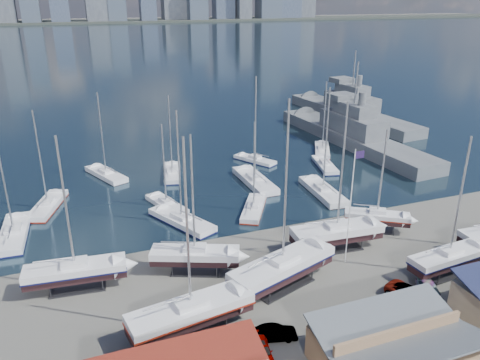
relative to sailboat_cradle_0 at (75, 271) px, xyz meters
name	(u,v)px	position (x,y,z in m)	size (l,w,h in m)	color
ground	(301,269)	(23.36, -4.78, -2.09)	(1400.00, 1400.00, 0.00)	#605E59
water	(91,41)	(23.36, 305.22, -2.24)	(1400.00, 600.00, 0.40)	#1B2E3F
far_shore	(75,22)	(23.36, 565.22, -0.99)	(1400.00, 80.00, 2.20)	#2D332D
shed_grey	(397,347)	(23.36, -20.78, 0.06)	(12.60, 8.40, 4.17)	#8C6B4C
sailboat_cradle_0	(75,271)	(0.00, 0.00, 0.00)	(10.35, 3.75, 16.36)	#2D2D33
sailboat_cradle_1	(191,312)	(9.23, -10.73, 0.10)	(11.75, 4.96, 18.22)	#2D2D33
sailboat_cradle_2	(195,255)	(12.24, -1.20, -0.03)	(9.82, 6.10, 15.57)	#2D2D33
sailboat_cradle_3	(283,267)	(19.93, -7.00, 0.17)	(12.79, 7.26, 19.64)	#2D2D33
sailboat_cradle_4	(337,232)	(29.28, -2.20, 0.08)	(11.16, 3.84, 17.76)	#2D2D33
sailboat_cradle_5	(449,258)	(37.55, -11.28, -0.04)	(9.78, 3.51, 15.52)	#2D2D33
sailboat_cradle_6	(377,217)	(36.61, 0.05, -0.15)	(8.05, 6.40, 13.38)	#2D2D33
sailboat_moored_0	(14,235)	(-6.86, 14.39, -1.78)	(3.59, 11.04, 16.29)	black
sailboat_moored_1	(48,206)	(-2.99, 22.09, -1.78)	(5.84, 10.29, 14.84)	black
sailboat_moored_2	(106,175)	(6.06, 32.03, -1.77)	(6.32, 10.11, 14.81)	black
sailboat_moored_3	(182,222)	(13.64, 10.64, -1.78)	(7.35, 10.97, 16.04)	black
sailboat_moored_4	(166,205)	(12.89, 16.61, -1.76)	(4.85, 8.77, 12.77)	black
sailboat_moored_5	(172,174)	(16.59, 28.89, -1.78)	(4.74, 9.83, 14.16)	black
sailboat_moored_6	(254,209)	(24.04, 10.89, -1.78)	(6.74, 9.06, 13.48)	black
sailboat_moored_7	(255,182)	(28.13, 20.45, -1.76)	(3.47, 11.92, 17.95)	black
sailboat_moored_8	(255,160)	(32.22, 30.36, -1.78)	(6.17, 8.40, 12.47)	black
sailboat_moored_9	(323,193)	(36.14, 12.74, -1.77)	(4.02, 11.50, 17.06)	black
sailboat_moored_10	(325,166)	(42.66, 23.32, -1.78)	(4.66, 9.41, 13.56)	black
sailboat_moored_11	(322,151)	(46.57, 31.02, -1.78)	(6.86, 9.65, 14.24)	black
naval_ship_east	(351,136)	(55.09, 34.11, -0.43)	(9.74, 44.65, 17.99)	slate
naval_ship_west	(350,112)	(66.71, 52.40, -0.43)	(11.00, 43.59, 17.88)	slate
car_a	(260,350)	(13.76, -15.77, -1.34)	(1.77, 4.40, 1.50)	gray
car_b	(275,333)	(15.80, -14.17, -1.44)	(1.36, 3.91, 1.29)	gray
car_c	(411,295)	(30.69, -13.88, -1.38)	(2.36, 5.12, 1.42)	gray
car_d	(430,291)	(32.86, -14.00, -1.41)	(1.89, 4.65, 1.35)	gray
flagpole	(352,199)	(28.75, -5.27, 5.74)	(1.18, 0.12, 13.43)	white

